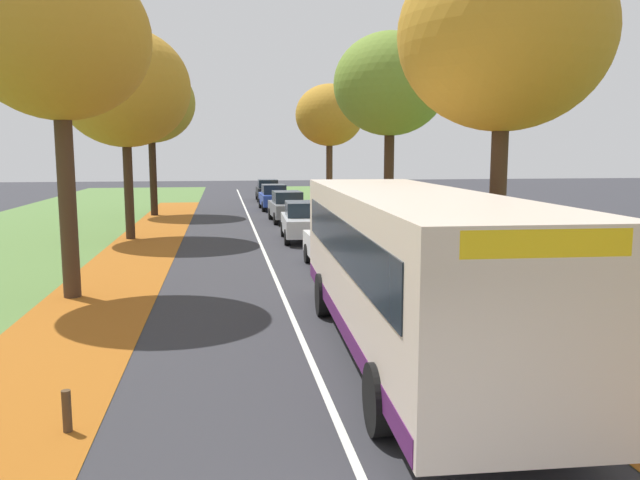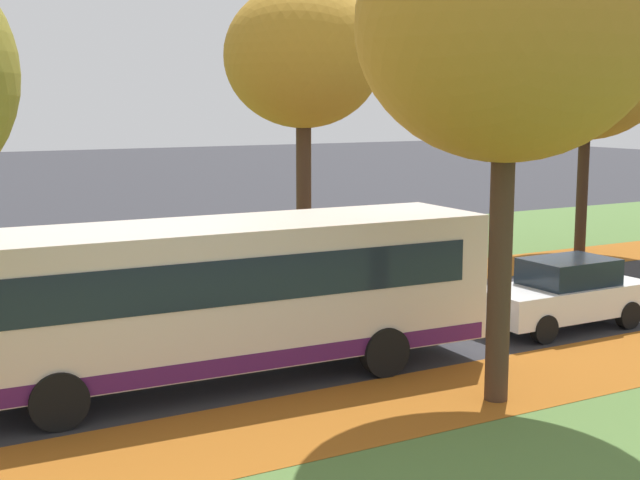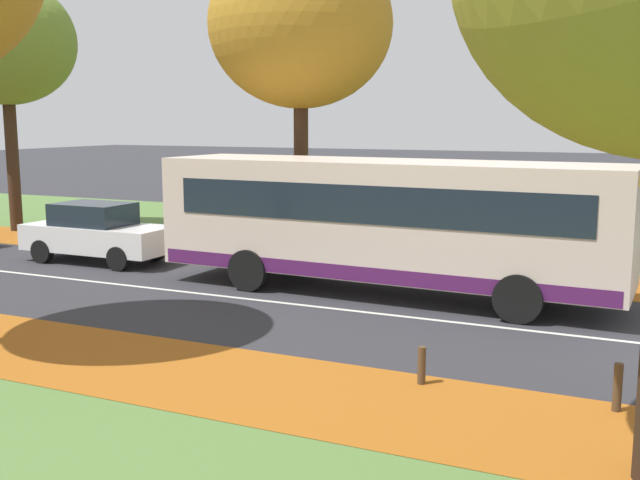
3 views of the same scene
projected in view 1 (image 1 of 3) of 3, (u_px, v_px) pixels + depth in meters
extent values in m
cube|color=#517538|center=(1.00, 258.00, 21.84)|extent=(12.00, 90.00, 0.01)
cube|color=#9E5619|center=(107.00, 290.00, 16.68)|extent=(2.80, 60.00, 0.00)
cube|color=#517538|center=(496.00, 246.00, 24.67)|extent=(12.00, 90.00, 0.01)
cube|color=#9E5619|center=(436.00, 280.00, 18.09)|extent=(2.80, 60.00, 0.00)
cube|color=silver|center=(264.00, 252.00, 23.25)|extent=(0.12, 80.00, 0.01)
cylinder|color=#422D1E|center=(68.00, 204.00, 15.61)|extent=(0.43, 0.43, 4.78)
ellipsoid|color=#AD7A23|center=(58.00, 37.00, 15.05)|extent=(4.43, 4.43, 3.98)
cylinder|color=#382619|center=(129.00, 189.00, 26.41)|extent=(0.39, 0.39, 4.29)
ellipsoid|color=#AD7A23|center=(124.00, 88.00, 25.82)|extent=(5.43, 5.43, 4.89)
cylinder|color=black|center=(153.00, 176.00, 36.40)|extent=(0.42, 0.42, 4.61)
ellipsoid|color=olive|center=(150.00, 103.00, 35.81)|extent=(5.09, 5.09, 4.58)
cylinder|color=#422D1E|center=(497.00, 210.00, 15.37)|extent=(0.41, 0.41, 4.55)
ellipsoid|color=#AD7A23|center=(504.00, 34.00, 14.79)|extent=(5.07, 5.07, 4.56)
cylinder|color=#382619|center=(389.00, 184.00, 26.47)|extent=(0.42, 0.42, 4.72)
ellipsoid|color=olive|center=(390.00, 84.00, 25.89)|extent=(4.73, 4.73, 4.25)
cylinder|color=#422D1E|center=(329.00, 177.00, 38.65)|extent=(0.39, 0.39, 4.38)
ellipsoid|color=#AD7A23|center=(329.00, 115.00, 38.13)|extent=(4.18, 4.18, 3.76)
cylinder|color=#4C3823|center=(67.00, 411.00, 8.20)|extent=(0.12, 0.12, 0.58)
cube|color=beige|center=(408.00, 261.00, 11.26)|extent=(2.91, 10.49, 2.50)
cube|color=#19232D|center=(541.00, 315.00, 6.15)|extent=(2.30, 0.19, 1.30)
cube|color=#19232D|center=(408.00, 239.00, 11.20)|extent=(2.90, 9.25, 0.80)
cube|color=#4C1951|center=(407.00, 318.00, 11.40)|extent=(2.92, 10.28, 0.32)
cube|color=yellow|center=(546.00, 243.00, 6.03)|extent=(1.75, 0.15, 0.28)
cylinder|color=black|center=(553.00, 391.00, 8.39)|extent=(0.34, 0.97, 0.96)
cylinder|color=black|center=(380.00, 399.00, 8.12)|extent=(0.34, 0.97, 0.96)
cylinder|color=black|center=(425.00, 292.00, 14.38)|extent=(0.34, 0.97, 0.96)
cylinder|color=black|center=(323.00, 295.00, 14.11)|extent=(0.34, 0.97, 0.96)
cube|color=silver|center=(338.00, 248.00, 19.68)|extent=(1.70, 4.20, 0.70)
cube|color=#19232D|center=(337.00, 227.00, 19.73)|extent=(1.45, 2.02, 0.60)
cylinder|color=black|center=(372.00, 266.00, 18.57)|extent=(0.22, 0.64, 0.64)
cylinder|color=black|center=(320.00, 267.00, 18.33)|extent=(0.22, 0.64, 0.64)
cylinder|color=black|center=(354.00, 252.00, 21.12)|extent=(0.22, 0.64, 0.64)
cylinder|color=black|center=(308.00, 253.00, 20.88)|extent=(0.22, 0.64, 0.64)
cube|color=#B7BABF|center=(304.00, 225.00, 26.17)|extent=(1.87, 4.27, 0.70)
cube|color=#19232D|center=(303.00, 209.00, 26.22)|extent=(1.53, 2.07, 0.60)
cylinder|color=black|center=(326.00, 237.00, 25.02)|extent=(0.25, 0.65, 0.64)
cylinder|color=black|center=(287.00, 237.00, 24.85)|extent=(0.25, 0.65, 0.64)
cylinder|color=black|center=(319.00, 229.00, 27.59)|extent=(0.25, 0.65, 0.64)
cylinder|color=black|center=(283.00, 229.00, 27.41)|extent=(0.25, 0.65, 0.64)
cube|color=slate|center=(288.00, 209.00, 33.22)|extent=(1.81, 4.24, 0.70)
cube|color=#19232D|center=(287.00, 197.00, 33.28)|extent=(1.50, 2.05, 0.60)
cylinder|color=black|center=(306.00, 218.00, 32.14)|extent=(0.24, 0.65, 0.64)
cylinder|color=black|center=(276.00, 219.00, 31.86)|extent=(0.24, 0.65, 0.64)
cylinder|color=black|center=(299.00, 213.00, 34.68)|extent=(0.24, 0.65, 0.64)
cylinder|color=black|center=(271.00, 214.00, 34.40)|extent=(0.24, 0.65, 0.64)
cube|color=#233D9E|center=(274.00, 199.00, 40.34)|extent=(1.76, 4.22, 0.70)
cube|color=#19232D|center=(274.00, 189.00, 40.39)|extent=(1.47, 2.03, 0.60)
cylinder|color=black|center=(288.00, 206.00, 39.25)|extent=(0.23, 0.64, 0.64)
cylinder|color=black|center=(264.00, 207.00, 38.99)|extent=(0.23, 0.64, 0.64)
cylinder|color=black|center=(284.00, 203.00, 41.79)|extent=(0.23, 0.64, 0.64)
cylinder|color=black|center=(260.00, 203.00, 41.53)|extent=(0.23, 0.64, 0.64)
cube|color=black|center=(268.00, 192.00, 47.76)|extent=(1.74, 4.22, 0.70)
cube|color=#19232D|center=(268.00, 183.00, 47.82)|extent=(1.46, 2.03, 0.60)
cylinder|color=black|center=(280.00, 198.00, 46.65)|extent=(0.23, 0.64, 0.64)
cylinder|color=black|center=(259.00, 198.00, 46.42)|extent=(0.23, 0.64, 0.64)
cylinder|color=black|center=(277.00, 195.00, 49.20)|extent=(0.23, 0.64, 0.64)
cylinder|color=black|center=(257.00, 196.00, 48.98)|extent=(0.23, 0.64, 0.64)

